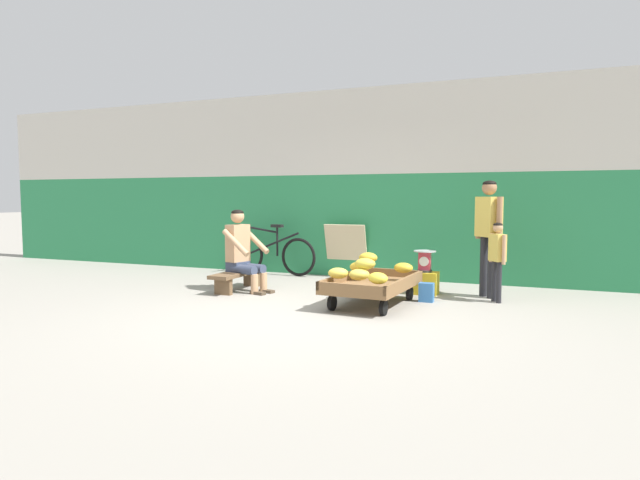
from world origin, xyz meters
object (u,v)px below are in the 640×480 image
at_px(vendor_seated, 242,251).
at_px(sign_board, 346,251).
at_px(banana_cart, 373,285).
at_px(weighing_scale, 425,261).
at_px(customer_child, 497,253).
at_px(bicycle_near_left, 272,254).
at_px(low_bench, 238,276).
at_px(plastic_crate, 424,283).
at_px(customer_adult, 489,225).
at_px(shopping_bag, 426,292).

distance_m(vendor_seated, sign_board, 2.04).
distance_m(banana_cart, vendor_seated, 2.03).
height_order(weighing_scale, customer_child, customer_child).
bearing_deg(bicycle_near_left, banana_cart, -38.88).
height_order(low_bench, customer_child, customer_child).
height_order(plastic_crate, sign_board, sign_board).
bearing_deg(customer_child, banana_cart, -151.51).
xyz_separation_m(plastic_crate, customer_child, (0.95, -0.25, 0.47)).
xyz_separation_m(low_bench, bicycle_near_left, (-0.29, 1.60, 0.15)).
relative_size(weighing_scale, customer_adult, 0.20).
height_order(low_bench, weighing_scale, weighing_scale).
bearing_deg(plastic_crate, sign_board, 144.01).
bearing_deg(customer_adult, customer_child, -65.85).
xyz_separation_m(weighing_scale, bicycle_near_left, (-2.78, 0.90, -0.10)).
height_order(weighing_scale, shopping_bag, weighing_scale).
bearing_deg(bicycle_near_left, customer_adult, -13.05).
bearing_deg(bicycle_near_left, weighing_scale, -17.92).
bearing_deg(customer_child, plastic_crate, 165.47).
bearing_deg(bicycle_near_left, shopping_bag, -26.38).
relative_size(sign_board, customer_adult, 0.57).
xyz_separation_m(low_bench, vendor_seated, (0.09, -0.02, 0.37)).
distance_m(low_bench, weighing_scale, 2.61).
bearing_deg(shopping_bag, customer_adult, 42.29).
bearing_deg(banana_cart, bicycle_near_left, 141.12).
height_order(banana_cart, plastic_crate, banana_cart).
distance_m(weighing_scale, bicycle_near_left, 2.93).
bearing_deg(banana_cart, weighing_scale, 66.61).
distance_m(sign_board, customer_child, 2.82).
xyz_separation_m(banana_cart, vendor_seated, (-1.98, 0.28, 0.33)).
xyz_separation_m(banana_cart, customer_adult, (1.24, 1.06, 0.71)).
xyz_separation_m(vendor_seated, bicycle_near_left, (-0.37, 1.62, -0.21)).
distance_m(banana_cart, weighing_scale, 1.11).
distance_m(low_bench, bicycle_near_left, 1.63).
relative_size(banana_cart, plastic_crate, 4.14).
relative_size(weighing_scale, customer_child, 0.30).
height_order(banana_cart, bicycle_near_left, bicycle_near_left).
bearing_deg(weighing_scale, customer_child, -14.47).
height_order(low_bench, plastic_crate, plastic_crate).
height_order(plastic_crate, customer_child, customer_child).
bearing_deg(plastic_crate, bicycle_near_left, 162.10).
relative_size(banana_cart, low_bench, 1.35).
height_order(banana_cart, vendor_seated, vendor_seated).
bearing_deg(plastic_crate, low_bench, -164.35).
height_order(plastic_crate, bicycle_near_left, bicycle_near_left).
distance_m(weighing_scale, customer_adult, 0.96).
xyz_separation_m(vendor_seated, customer_child, (3.37, 0.47, 0.05)).
bearing_deg(customer_child, vendor_seated, -171.97).
height_order(low_bench, shopping_bag, low_bench).
xyz_separation_m(plastic_crate, sign_board, (-1.51, 1.10, 0.28)).
bearing_deg(shopping_bag, customer_child, 20.34).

